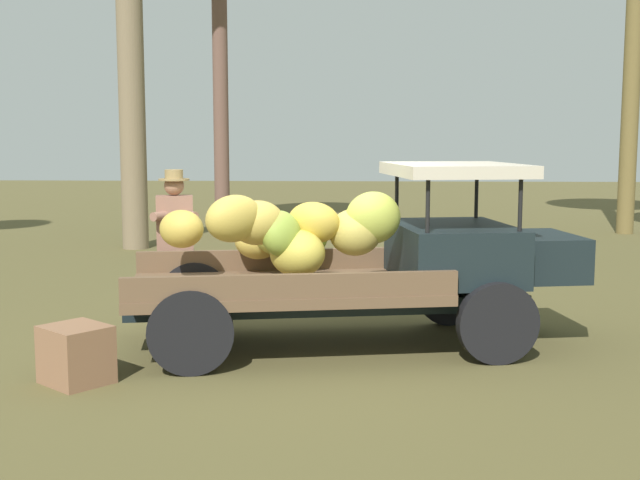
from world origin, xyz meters
name	(u,v)px	position (x,y,z in m)	size (l,w,h in m)	color
ground_plane	(304,340)	(0.00, 0.00, 0.00)	(60.00, 60.00, 0.00)	brown
truck	(370,256)	(0.67, -0.20, 0.91)	(4.62, 2.36, 1.82)	black
farmer	(175,236)	(-1.48, 0.71, 0.98)	(0.52, 0.49, 1.72)	#463B4C
wooden_crate	(76,354)	(-1.84, -1.57, 0.25)	(0.52, 0.47, 0.50)	#8A6044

